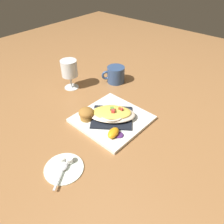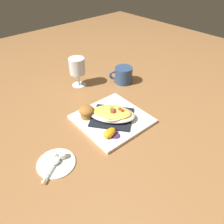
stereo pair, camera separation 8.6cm
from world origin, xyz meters
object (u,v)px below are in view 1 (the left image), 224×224
(square_plate, at_px, (112,119))
(spoon, at_px, (63,168))
(coffee_mug, at_px, (116,75))
(muffin, at_px, (86,114))
(creamer_cup_0, at_px, (70,160))
(stemmed_glass, at_px, (69,70))
(gratin_dish, at_px, (112,113))
(creamer_cup_1, at_px, (62,159))
(creamer_saucer, at_px, (64,168))
(orange_garnish, at_px, (114,133))

(square_plate, height_order, spoon, spoon)
(square_plate, distance_m, coffee_mug, 0.32)
(muffin, bearing_deg, spoon, 118.21)
(spoon, xyz_separation_m, creamer_cup_0, (0.01, -0.03, 0.00))
(stemmed_glass, bearing_deg, gratin_dish, 168.77)
(muffin, xyz_separation_m, creamer_cup_1, (-0.09, 0.20, -0.02))
(spoon, bearing_deg, creamer_saucer, -57.90)
(coffee_mug, bearing_deg, creamer_cup_0, 114.19)
(creamer_cup_1, bearing_deg, creamer_cup_0, -147.90)
(creamer_saucer, bearing_deg, coffee_mug, -66.67)
(coffee_mug, relative_size, stemmed_glass, 0.74)
(square_plate, relative_size, coffee_mug, 2.44)
(gratin_dish, bearing_deg, creamer_cup_0, 98.18)
(muffin, height_order, creamer_cup_0, muffin)
(muffin, relative_size, coffee_mug, 0.57)
(square_plate, bearing_deg, spoon, 98.46)
(creamer_cup_0, bearing_deg, muffin, -59.08)
(gratin_dish, relative_size, orange_garnish, 3.17)
(orange_garnish, xyz_separation_m, coffee_mug, (0.26, -0.33, 0.01))
(creamer_cup_1, bearing_deg, coffee_mug, -68.33)
(creamer_cup_1, bearing_deg, muffin, -65.59)
(creamer_saucer, relative_size, creamer_cup_0, 5.32)
(muffin, relative_size, stemmed_glass, 0.42)
(coffee_mug, height_order, stemmed_glass, stemmed_glass)
(coffee_mug, height_order, creamer_cup_1, coffee_mug)
(square_plate, xyz_separation_m, coffee_mug, (0.19, -0.25, 0.03))
(coffee_mug, relative_size, creamer_cup_0, 4.51)
(stemmed_glass, distance_m, creamer_cup_0, 0.49)
(square_plate, relative_size, creamer_cup_1, 11.00)
(creamer_saucer, relative_size, creamer_cup_1, 5.32)
(gratin_dish, height_order, stemmed_glass, stemmed_glass)
(orange_garnish, xyz_separation_m, creamer_saucer, (0.03, 0.21, -0.02))
(stemmed_glass, height_order, creamer_saucer, stemmed_glass)
(creamer_cup_1, bearing_deg, gratin_dish, -86.65)
(square_plate, distance_m, muffin, 0.11)
(creamer_cup_0, bearing_deg, spoon, 100.50)
(creamer_cup_1, bearing_deg, creamer_saucer, 147.88)
(orange_garnish, distance_m, coffee_mug, 0.42)
(gratin_dish, height_order, spoon, gratin_dish)
(orange_garnish, relative_size, coffee_mug, 0.63)
(creamer_saucer, bearing_deg, creamer_cup_1, -32.12)
(muffin, relative_size, creamer_cup_1, 2.57)
(square_plate, height_order, creamer_cup_0, creamer_cup_0)
(stemmed_glass, bearing_deg, creamer_cup_1, 135.43)
(creamer_saucer, relative_size, spoon, 1.29)
(muffin, xyz_separation_m, coffee_mug, (0.12, -0.32, -0.00))
(muffin, bearing_deg, gratin_dish, -136.84)
(orange_garnish, distance_m, spoon, 0.22)
(creamer_saucer, height_order, creamer_cup_1, creamer_cup_1)
(stemmed_glass, height_order, creamer_cup_1, stemmed_glass)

